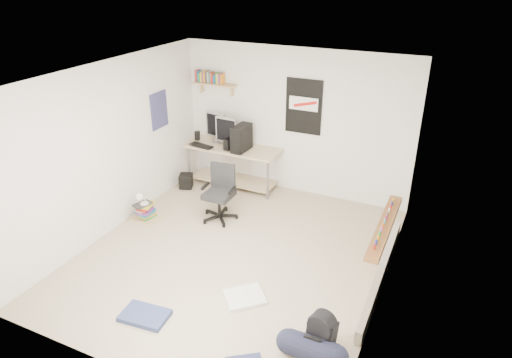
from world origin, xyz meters
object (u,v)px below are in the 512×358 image
at_px(office_chair, 219,191).
at_px(book_stack, 145,210).
at_px(duffel_bag, 312,348).
at_px(desk, 235,166).
at_px(backpack, 321,336).

xyz_separation_m(office_chair, book_stack, (-1.08, -0.48, -0.34)).
height_order(office_chair, duffel_bag, office_chair).
relative_size(office_chair, book_stack, 1.84).
distance_m(desk, backpack, 4.13).
xyz_separation_m(desk, backpack, (2.64, -3.17, -0.16)).
distance_m(office_chair, backpack, 3.02).
height_order(desk, office_chair, office_chair).
height_order(backpack, book_stack, backpack).
distance_m(desk, book_stack, 1.87).
height_order(desk, book_stack, desk).
xyz_separation_m(desk, book_stack, (-0.72, -1.71, -0.21)).
xyz_separation_m(desk, duffel_bag, (2.59, -3.32, -0.22)).
height_order(desk, backpack, desk).
relative_size(backpack, book_stack, 0.78).
xyz_separation_m(backpack, book_stack, (-3.37, 1.47, -0.05)).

